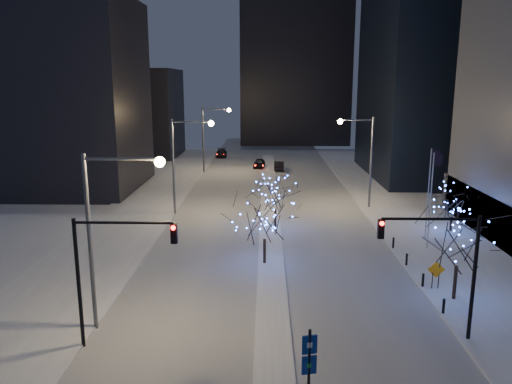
{
  "coord_description": "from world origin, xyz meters",
  "views": [
    {
      "loc": [
        -0.44,
        -23.73,
        13.63
      ],
      "look_at": [
        -1.21,
        15.41,
        5.0
      ],
      "focal_mm": 35.0,
      "sensor_mm": 36.0,
      "label": 1
    }
  ],
  "objects_px": {
    "traffic_signal_east": "(446,257)",
    "street_lamp_w_near": "(108,218)",
    "car_near": "(259,163)",
    "holiday_tree_plaza_near": "(459,239)",
    "traffic_signal_west": "(107,261)",
    "street_lamp_w_far": "(210,130)",
    "street_lamp_east": "(363,150)",
    "holiday_tree_plaza_far": "(453,203)",
    "car_far": "(221,153)",
    "holiday_tree_median_far": "(276,194)",
    "construction_sign": "(436,272)",
    "car_mid": "(279,166)",
    "wayfinding_sign": "(309,361)",
    "holiday_tree_median_near": "(265,216)",
    "street_lamp_w_mid": "(183,153)"
  },
  "relations": [
    {
      "from": "holiday_tree_plaza_far",
      "to": "car_far",
      "type": "bearing_deg",
      "value": 118.26
    },
    {
      "from": "street_lamp_w_near",
      "to": "car_mid",
      "type": "relative_size",
      "value": 2.28
    },
    {
      "from": "car_near",
      "to": "holiday_tree_median_far",
      "type": "height_order",
      "value": "holiday_tree_median_far"
    },
    {
      "from": "car_near",
      "to": "holiday_tree_plaza_far",
      "type": "height_order",
      "value": "holiday_tree_plaza_far"
    },
    {
      "from": "car_mid",
      "to": "traffic_signal_east",
      "type": "bearing_deg",
      "value": 99.22
    },
    {
      "from": "holiday_tree_median_near",
      "to": "construction_sign",
      "type": "bearing_deg",
      "value": -21.98
    },
    {
      "from": "street_lamp_east",
      "to": "holiday_tree_plaza_far",
      "type": "distance_m",
      "value": 11.76
    },
    {
      "from": "car_far",
      "to": "street_lamp_east",
      "type": "bearing_deg",
      "value": -67.01
    },
    {
      "from": "car_mid",
      "to": "holiday_tree_plaza_far",
      "type": "distance_m",
      "value": 36.49
    },
    {
      "from": "street_lamp_w_far",
      "to": "street_lamp_w_mid",
      "type": "bearing_deg",
      "value": -90.0
    },
    {
      "from": "street_lamp_w_near",
      "to": "street_lamp_w_mid",
      "type": "xyz_separation_m",
      "value": [
        0.0,
        25.0,
        0.0
      ]
    },
    {
      "from": "street_lamp_east",
      "to": "construction_sign",
      "type": "distance_m",
      "value": 22.93
    },
    {
      "from": "traffic_signal_west",
      "to": "holiday_tree_plaza_far",
      "type": "bearing_deg",
      "value": 39.86
    },
    {
      "from": "car_near",
      "to": "holiday_tree_plaza_near",
      "type": "bearing_deg",
      "value": -70.83
    },
    {
      "from": "car_mid",
      "to": "holiday_tree_median_far",
      "type": "xyz_separation_m",
      "value": [
        -1.16,
        -32.04,
        2.59
      ]
    },
    {
      "from": "traffic_signal_east",
      "to": "car_mid",
      "type": "height_order",
      "value": "traffic_signal_east"
    },
    {
      "from": "traffic_signal_east",
      "to": "street_lamp_w_near",
      "type": "bearing_deg",
      "value": 176.79
    },
    {
      "from": "construction_sign",
      "to": "street_lamp_east",
      "type": "bearing_deg",
      "value": 94.23
    },
    {
      "from": "car_mid",
      "to": "car_far",
      "type": "distance_m",
      "value": 17.62
    },
    {
      "from": "holiday_tree_plaza_near",
      "to": "wayfinding_sign",
      "type": "distance_m",
      "value": 15.05
    },
    {
      "from": "traffic_signal_west",
      "to": "holiday_tree_plaza_far",
      "type": "height_order",
      "value": "traffic_signal_west"
    },
    {
      "from": "street_lamp_w_near",
      "to": "construction_sign",
      "type": "xyz_separation_m",
      "value": [
        19.85,
        5.68,
        -5.2
      ]
    },
    {
      "from": "traffic_signal_west",
      "to": "holiday_tree_plaza_near",
      "type": "relative_size",
      "value": 1.16
    },
    {
      "from": "traffic_signal_west",
      "to": "car_far",
      "type": "height_order",
      "value": "traffic_signal_west"
    },
    {
      "from": "street_lamp_w_near",
      "to": "construction_sign",
      "type": "distance_m",
      "value": 21.29
    },
    {
      "from": "traffic_signal_east",
      "to": "car_mid",
      "type": "relative_size",
      "value": 1.6
    },
    {
      "from": "street_lamp_w_far",
      "to": "street_lamp_east",
      "type": "distance_m",
      "value": 29.08
    },
    {
      "from": "street_lamp_w_near",
      "to": "street_lamp_east",
      "type": "relative_size",
      "value": 1.0
    },
    {
      "from": "car_near",
      "to": "wayfinding_sign",
      "type": "xyz_separation_m",
      "value": [
        2.92,
        -61.36,
        1.5
      ]
    },
    {
      "from": "street_lamp_w_near",
      "to": "street_lamp_w_far",
      "type": "xyz_separation_m",
      "value": [
        0.0,
        50.0,
        0.0
      ]
    },
    {
      "from": "holiday_tree_median_far",
      "to": "wayfinding_sign",
      "type": "bearing_deg",
      "value": -88.05
    },
    {
      "from": "holiday_tree_median_far",
      "to": "street_lamp_w_mid",
      "type": "bearing_deg",
      "value": 152.78
    },
    {
      "from": "street_lamp_w_far",
      "to": "traffic_signal_west",
      "type": "bearing_deg",
      "value": -89.45
    },
    {
      "from": "street_lamp_east",
      "to": "holiday_tree_median_near",
      "type": "relative_size",
      "value": 1.58
    },
    {
      "from": "street_lamp_w_far",
      "to": "car_near",
      "type": "distance_m",
      "value": 10.44
    },
    {
      "from": "holiday_tree_median_far",
      "to": "car_near",
      "type": "bearing_deg",
      "value": 93.33
    },
    {
      "from": "street_lamp_east",
      "to": "holiday_tree_plaza_far",
      "type": "xyz_separation_m",
      "value": [
        6.66,
        -8.98,
        -3.66
      ]
    },
    {
      "from": "holiday_tree_median_near",
      "to": "traffic_signal_east",
      "type": "bearing_deg",
      "value": -50.09
    },
    {
      "from": "car_mid",
      "to": "wayfinding_sign",
      "type": "height_order",
      "value": "wayfinding_sign"
    },
    {
      "from": "holiday_tree_median_near",
      "to": "car_near",
      "type": "bearing_deg",
      "value": 91.29
    },
    {
      "from": "street_lamp_w_mid",
      "to": "holiday_tree_plaza_far",
      "type": "bearing_deg",
      "value": -13.1
    },
    {
      "from": "street_lamp_w_near",
      "to": "holiday_tree_median_far",
      "type": "bearing_deg",
      "value": 64.9
    },
    {
      "from": "traffic_signal_west",
      "to": "holiday_tree_median_near",
      "type": "bearing_deg",
      "value": 57.13
    },
    {
      "from": "street_lamp_w_far",
      "to": "construction_sign",
      "type": "xyz_separation_m",
      "value": [
        19.85,
        -44.32,
        -5.2
      ]
    },
    {
      "from": "street_lamp_w_near",
      "to": "holiday_tree_plaza_near",
      "type": "xyz_separation_m",
      "value": [
        20.53,
        4.1,
        -2.41
      ]
    },
    {
      "from": "street_lamp_w_far",
      "to": "car_mid",
      "type": "xyz_separation_m",
      "value": [
        10.6,
        2.19,
        -5.78
      ]
    },
    {
      "from": "traffic_signal_east",
      "to": "car_mid",
      "type": "distance_m",
      "value": 53.84
    },
    {
      "from": "holiday_tree_median_near",
      "to": "construction_sign",
      "type": "relative_size",
      "value": 3.31
    },
    {
      "from": "holiday_tree_plaza_far",
      "to": "car_near",
      "type": "bearing_deg",
      "value": 117.2
    },
    {
      "from": "street_lamp_east",
      "to": "holiday_tree_median_far",
      "type": "relative_size",
      "value": 2.04
    }
  ]
}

